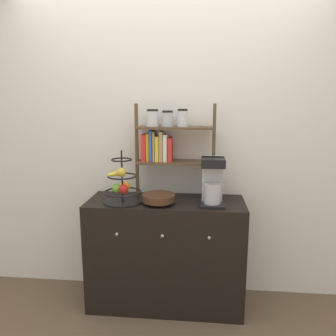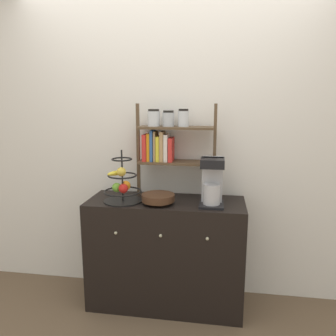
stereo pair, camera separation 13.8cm
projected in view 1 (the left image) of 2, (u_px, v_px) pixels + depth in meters
The scene contains 7 objects.
ground_plane at pixel (163, 320), 2.50m from camera, with size 12.00×12.00×0.00m, color brown.
wall_back at pixel (169, 143), 2.74m from camera, with size 7.00×0.05×2.60m, color silver.
sideboard at pixel (166, 253), 2.64m from camera, with size 1.22×0.48×0.88m.
coffee_maker at pixel (212, 181), 2.44m from camera, with size 0.18×0.23×0.36m.
fruit_stand at pixel (122, 186), 2.48m from camera, with size 0.29×0.29×0.40m.
wooden_bowl at pixel (159, 198), 2.47m from camera, with size 0.25×0.25×0.07m.
shelf_hutch at pixel (165, 141), 2.60m from camera, with size 0.64×0.20×0.75m.
Camera 1 is at (0.26, -2.21, 1.63)m, focal length 35.00 mm.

